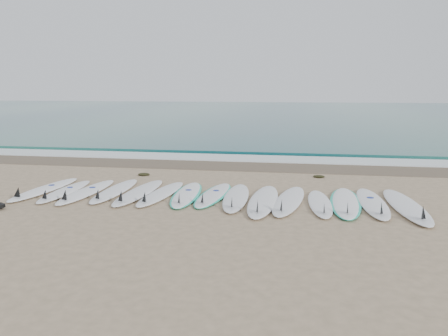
# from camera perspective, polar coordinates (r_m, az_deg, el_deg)

# --- Properties ---
(ground) EXTENTS (120.00, 120.00, 0.00)m
(ground) POSITION_cam_1_polar(r_m,az_deg,el_deg) (9.86, -1.67, -3.97)
(ground) COLOR #9B8365
(ocean) EXTENTS (120.00, 55.00, 0.03)m
(ocean) POSITION_cam_1_polar(r_m,az_deg,el_deg) (41.97, 6.92, 7.19)
(ocean) COLOR #1C5855
(ocean) RESTS_ON ground
(wet_sand_band) EXTENTS (120.00, 1.80, 0.01)m
(wet_sand_band) POSITION_cam_1_polar(r_m,az_deg,el_deg) (13.81, 1.59, 0.29)
(wet_sand_band) COLOR brown
(wet_sand_band) RESTS_ON ground
(foam_band) EXTENTS (120.00, 1.40, 0.04)m
(foam_band) POSITION_cam_1_polar(r_m,az_deg,el_deg) (15.17, 2.31, 1.28)
(foam_band) COLOR silver
(foam_band) RESTS_ON ground
(wave_crest) EXTENTS (120.00, 1.00, 0.10)m
(wave_crest) POSITION_cam_1_polar(r_m,az_deg,el_deg) (16.64, 2.95, 2.21)
(wave_crest) COLOR #1C5855
(wave_crest) RESTS_ON ground
(surfboard_0) EXTENTS (0.74, 2.61, 0.33)m
(surfboard_0) POSITION_cam_1_polar(r_m,az_deg,el_deg) (11.31, -22.54, -2.58)
(surfboard_0) COLOR white
(surfboard_0) RESTS_ON ground
(surfboard_1) EXTENTS (0.51, 2.35, 0.30)m
(surfboard_1) POSITION_cam_1_polar(r_m,az_deg,el_deg) (10.94, -20.19, -2.88)
(surfboard_1) COLOR white
(surfboard_1) RESTS_ON ground
(surfboard_2) EXTENTS (0.63, 2.59, 0.33)m
(surfboard_2) POSITION_cam_1_polar(r_m,az_deg,el_deg) (10.71, -17.63, -2.97)
(surfboard_2) COLOR white
(surfboard_2) RESTS_ON ground
(surfboard_3) EXTENTS (0.53, 2.54, 0.32)m
(surfboard_3) POSITION_cam_1_polar(r_m,az_deg,el_deg) (10.63, -14.17, -2.89)
(surfboard_3) COLOR white
(surfboard_3) RESTS_ON ground
(surfboard_4) EXTENTS (0.69, 2.70, 0.34)m
(surfboard_4) POSITION_cam_1_polar(r_m,az_deg,el_deg) (10.33, -11.17, -3.14)
(surfboard_4) COLOR silver
(surfboard_4) RESTS_ON ground
(surfboard_5) EXTENTS (0.75, 2.53, 0.32)m
(surfboard_5) POSITION_cam_1_polar(r_m,az_deg,el_deg) (10.14, -8.32, -3.33)
(surfboard_5) COLOR white
(surfboard_5) RESTS_ON ground
(surfboard_6) EXTENTS (0.77, 2.52, 0.32)m
(surfboard_6) POSITION_cam_1_polar(r_m,az_deg,el_deg) (10.04, -4.93, -3.45)
(surfboard_6) COLOR white
(surfboard_6) RESTS_ON ground
(surfboard_7) EXTENTS (0.77, 2.46, 0.31)m
(surfboard_7) POSITION_cam_1_polar(r_m,az_deg,el_deg) (9.97, -1.44, -3.51)
(surfboard_7) COLOR white
(surfboard_7) RESTS_ON ground
(surfboard_8) EXTENTS (0.65, 2.62, 0.33)m
(surfboard_8) POSITION_cam_1_polar(r_m,az_deg,el_deg) (9.70, 1.56, -3.86)
(surfboard_8) COLOR white
(surfboard_8) RESTS_ON ground
(surfboard_9) EXTENTS (0.69, 2.85, 0.36)m
(surfboard_9) POSITION_cam_1_polar(r_m,az_deg,el_deg) (9.43, 5.10, -4.28)
(surfboard_9) COLOR white
(surfboard_9) RESTS_ON ground
(surfboard_10) EXTENTS (0.92, 2.73, 0.34)m
(surfboard_10) POSITION_cam_1_polar(r_m,az_deg,el_deg) (9.53, 8.42, -4.22)
(surfboard_10) COLOR white
(surfboard_10) RESTS_ON ground
(surfboard_11) EXTENTS (0.57, 2.31, 0.29)m
(surfboard_11) POSITION_cam_1_polar(r_m,az_deg,el_deg) (9.45, 12.45, -4.54)
(surfboard_11) COLOR white
(surfboard_11) RESTS_ON ground
(surfboard_12) EXTENTS (0.82, 2.71, 0.34)m
(surfboard_12) POSITION_cam_1_polar(r_m,az_deg,el_deg) (9.67, 15.57, -4.34)
(surfboard_12) COLOR white
(surfboard_12) RESTS_ON ground
(surfboard_13) EXTENTS (0.57, 2.64, 0.34)m
(surfboard_13) POSITION_cam_1_polar(r_m,az_deg,el_deg) (9.75, 18.87, -4.35)
(surfboard_13) COLOR white
(surfboard_13) RESTS_ON ground
(surfboard_14) EXTENTS (0.74, 2.93, 0.37)m
(surfboard_14) POSITION_cam_1_polar(r_m,az_deg,el_deg) (9.73, 22.78, -4.61)
(surfboard_14) COLOR white
(surfboard_14) RESTS_ON ground
(seaweed_near) EXTENTS (0.34, 0.26, 0.07)m
(seaweed_near) POSITION_cam_1_polar(r_m,az_deg,el_deg) (12.54, -10.42, -0.81)
(seaweed_near) COLOR black
(seaweed_near) RESTS_ON ground
(seaweed_far) EXTENTS (0.32, 0.25, 0.06)m
(seaweed_far) POSITION_cam_1_polar(r_m,az_deg,el_deg) (12.34, 12.29, -1.07)
(seaweed_far) COLOR black
(seaweed_far) RESTS_ON ground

